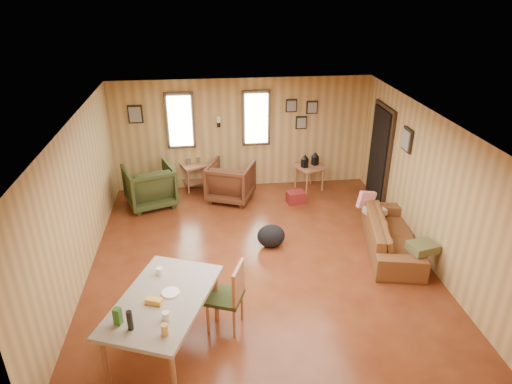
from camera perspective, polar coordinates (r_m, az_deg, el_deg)
room at (r=7.41m, az=1.41°, el=0.73°), size 5.54×6.04×2.44m
sofa at (r=8.12m, az=16.73°, el=-4.53°), size 1.00×2.09×0.79m
recliner_brown at (r=9.52m, az=-3.19°, el=1.55°), size 1.11×1.08×0.89m
recliner_green at (r=9.50m, az=-13.17°, el=1.00°), size 1.15×1.12×0.94m
end_table at (r=10.13m, az=-7.68°, el=2.58°), size 0.71×0.68×0.71m
side_table at (r=9.97m, az=6.73°, el=3.40°), size 0.70×0.70×0.85m
cooler at (r=9.51m, az=4.99°, el=-0.67°), size 0.39×0.31×0.25m
backpack at (r=7.96m, az=1.90°, el=-5.51°), size 0.51×0.40×0.42m
sofa_pillows at (r=8.05m, az=16.91°, el=-3.92°), size 0.83×1.83×0.37m
dining_table at (r=5.72m, az=-11.61°, el=-13.54°), size 1.50×1.87×1.07m
dining_chair at (r=6.11m, az=-3.25°, el=-12.52°), size 0.58×0.58×0.99m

